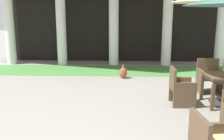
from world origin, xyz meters
The scene contains 4 objects.
lawn_strip centered at (0.00, 8.06, 0.00)m, with size 11.76×1.86×0.01m, color #47843D.
patio_chair_mid_left_north centered at (2.76, 5.44, 0.42)m, with size 0.62×0.56×0.91m.
patio_chair_mid_left_west centered at (1.75, 4.41, 0.40)m, with size 0.54×0.57×0.90m.
terracotta_urn centered at (0.40, 6.91, 0.19)m, with size 0.26×0.26×0.45m.
Camera 1 is at (0.35, -1.60, 2.17)m, focal length 41.80 mm.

